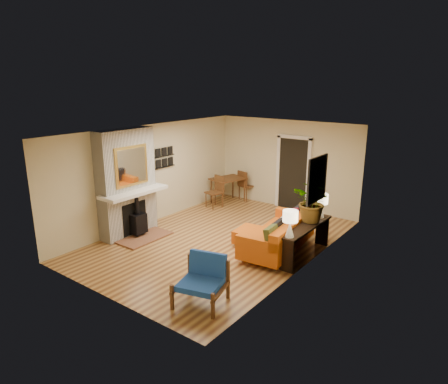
{
  "coord_description": "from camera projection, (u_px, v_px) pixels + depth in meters",
  "views": [
    {
      "loc": [
        5.43,
        -7.02,
        3.71
      ],
      "look_at": [
        0.0,
        0.2,
        1.15
      ],
      "focal_mm": 32.0,
      "sensor_mm": 36.0,
      "label": 1
    }
  ],
  "objects": [
    {
      "name": "sofa",
      "position": [
        282.0,
        235.0,
        8.85
      ],
      "size": [
        1.18,
        2.31,
        0.88
      ],
      "color": "silver",
      "rests_on": "ground"
    },
    {
      "name": "lamp_far",
      "position": [
        321.0,
        203.0,
        8.87
      ],
      "size": [
        0.3,
        0.3,
        0.54
      ],
      "color": "white",
      "rests_on": "console_table"
    },
    {
      "name": "houseplant",
      "position": [
        314.0,
        202.0,
        8.55
      ],
      "size": [
        0.91,
        0.82,
        0.91
      ],
      "primitive_type": "imported",
      "rotation": [
        0.0,
        0.0,
        -0.13
      ],
      "color": "#1E5919",
      "rests_on": "console_table"
    },
    {
      "name": "dining_table",
      "position": [
        230.0,
        183.0,
        12.28
      ],
      "size": [
        1.04,
        1.8,
        0.95
      ],
      "color": "brown",
      "rests_on": "ground"
    },
    {
      "name": "room_shell",
      "position": [
        295.0,
        173.0,
        10.89
      ],
      "size": [
        6.5,
        6.5,
        6.5
      ],
      "color": "tan",
      "rests_on": "ground"
    },
    {
      "name": "blue_chair",
      "position": [
        203.0,
        277.0,
        6.83
      ],
      "size": [
        0.97,
        0.95,
        0.83
      ],
      "color": "brown",
      "rests_on": "ground"
    },
    {
      "name": "ottoman",
      "position": [
        252.0,
        236.0,
        9.26
      ],
      "size": [
        0.78,
        0.78,
        0.36
      ],
      "color": "silver",
      "rests_on": "ground"
    },
    {
      "name": "console_table",
      "position": [
        306.0,
        232.0,
        8.48
      ],
      "size": [
        0.34,
        1.85,
        0.72
      ],
      "color": "black",
      "rests_on": "ground"
    },
    {
      "name": "lamp_near",
      "position": [
        290.0,
        221.0,
        7.75
      ],
      "size": [
        0.3,
        0.3,
        0.54
      ],
      "color": "white",
      "rests_on": "console_table"
    },
    {
      "name": "fireplace",
      "position": [
        128.0,
        186.0,
        9.6
      ],
      "size": [
        1.09,
        1.68,
        2.6
      ],
      "color": "white",
      "rests_on": "ground"
    }
  ]
}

